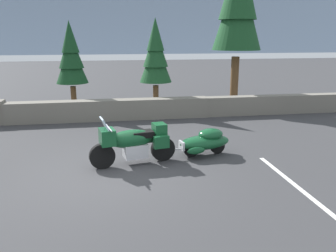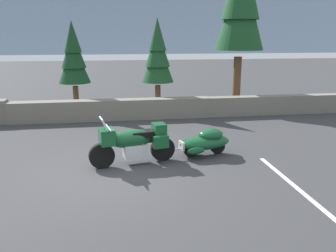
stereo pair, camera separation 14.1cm
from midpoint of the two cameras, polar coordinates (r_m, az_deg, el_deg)
ground_plane at (r=8.93m, az=-8.78°, el=-7.33°), size 80.00×80.00×0.00m
stone_guard_wall at (r=14.20m, az=-11.65°, el=2.62°), size 24.00×0.62×0.92m
distant_ridgeline at (r=104.01m, az=-9.16°, el=17.09°), size 240.00×80.00×16.00m
touring_motorcycle at (r=9.12m, az=-5.38°, el=-2.59°), size 2.29×1.01×1.33m
car_shaped_trailer at (r=9.89m, az=6.51°, el=-2.52°), size 2.23×0.99×0.76m
pine_tree_secondary at (r=15.83m, az=-15.03°, el=11.11°), size 1.37×1.37×3.95m
pine_tree_far_right at (r=15.32m, az=-1.46°, el=11.77°), size 1.40×1.40×4.06m
parking_stripe_marker at (r=8.56m, az=20.39°, el=-9.10°), size 0.12×3.60×0.01m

